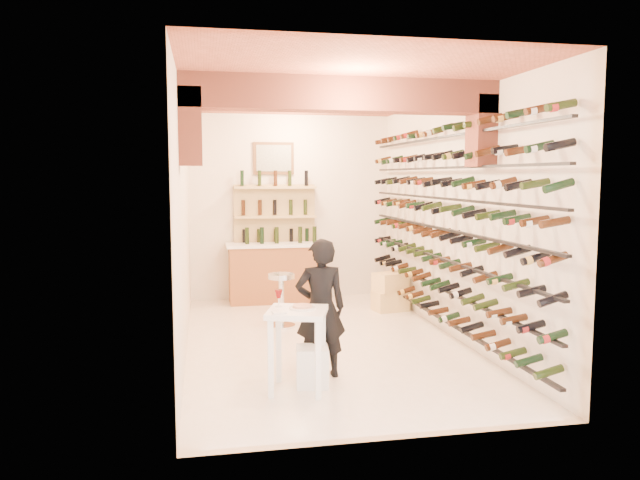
{
  "coord_description": "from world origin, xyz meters",
  "views": [
    {
      "loc": [
        -1.52,
        -7.56,
        2.14
      ],
      "look_at": [
        0.0,
        0.3,
        1.3
      ],
      "focal_mm": 34.14,
      "sensor_mm": 36.0,
      "label": 1
    }
  ],
  "objects_px": {
    "tasting_table": "(297,324)",
    "person": "(321,308)",
    "crate_lower": "(390,301)",
    "white_stool": "(312,366)",
    "chrome_barstool": "(281,296)",
    "wine_rack": "(438,221)",
    "back_counter": "(277,271)"
  },
  "relations": [
    {
      "from": "wine_rack",
      "to": "chrome_barstool",
      "type": "relative_size",
      "value": 7.45
    },
    {
      "from": "back_counter",
      "to": "tasting_table",
      "type": "height_order",
      "value": "back_counter"
    },
    {
      "from": "tasting_table",
      "to": "person",
      "type": "distance_m",
      "value": 0.49
    },
    {
      "from": "white_stool",
      "to": "chrome_barstool",
      "type": "relative_size",
      "value": 0.53
    },
    {
      "from": "wine_rack",
      "to": "person",
      "type": "xyz_separation_m",
      "value": [
        -1.84,
        -1.33,
        -0.8
      ]
    },
    {
      "from": "back_counter",
      "to": "white_stool",
      "type": "bearing_deg",
      "value": -92.0
    },
    {
      "from": "white_stool",
      "to": "person",
      "type": "bearing_deg",
      "value": 62.6
    },
    {
      "from": "white_stool",
      "to": "person",
      "type": "distance_m",
      "value": 0.62
    },
    {
      "from": "back_counter",
      "to": "chrome_barstool",
      "type": "distance_m",
      "value": 1.75
    },
    {
      "from": "tasting_table",
      "to": "person",
      "type": "relative_size",
      "value": 0.67
    },
    {
      "from": "crate_lower",
      "to": "white_stool",
      "type": "bearing_deg",
      "value": -119.88
    },
    {
      "from": "wine_rack",
      "to": "white_stool",
      "type": "bearing_deg",
      "value": -141.05
    },
    {
      "from": "person",
      "to": "chrome_barstool",
      "type": "distance_m",
      "value": 2.26
    },
    {
      "from": "back_counter",
      "to": "person",
      "type": "xyz_separation_m",
      "value": [
        -0.01,
        -3.98,
        0.21
      ]
    },
    {
      "from": "person",
      "to": "chrome_barstool",
      "type": "height_order",
      "value": "person"
    },
    {
      "from": "white_stool",
      "to": "chrome_barstool",
      "type": "distance_m",
      "value": 2.51
    },
    {
      "from": "back_counter",
      "to": "chrome_barstool",
      "type": "relative_size",
      "value": 2.22
    },
    {
      "from": "person",
      "to": "crate_lower",
      "type": "distance_m",
      "value": 3.46
    },
    {
      "from": "white_stool",
      "to": "chrome_barstool",
      "type": "bearing_deg",
      "value": 89.88
    },
    {
      "from": "white_stool",
      "to": "crate_lower",
      "type": "relative_size",
      "value": 0.77
    },
    {
      "from": "tasting_table",
      "to": "chrome_barstool",
      "type": "relative_size",
      "value": 1.31
    },
    {
      "from": "wine_rack",
      "to": "chrome_barstool",
      "type": "bearing_deg",
      "value": 155.44
    },
    {
      "from": "back_counter",
      "to": "crate_lower",
      "type": "distance_m",
      "value": 2.02
    },
    {
      "from": "wine_rack",
      "to": "white_stool",
      "type": "relative_size",
      "value": 14.11
    },
    {
      "from": "back_counter",
      "to": "person",
      "type": "height_order",
      "value": "person"
    },
    {
      "from": "person",
      "to": "crate_lower",
      "type": "xyz_separation_m",
      "value": [
        1.71,
        2.95,
        -0.59
      ]
    },
    {
      "from": "wine_rack",
      "to": "white_stool",
      "type": "xyz_separation_m",
      "value": [
        -1.98,
        -1.6,
        -1.35
      ]
    },
    {
      "from": "white_stool",
      "to": "person",
      "type": "xyz_separation_m",
      "value": [
        0.14,
        0.27,
        0.54
      ]
    },
    {
      "from": "wine_rack",
      "to": "white_stool",
      "type": "distance_m",
      "value": 2.88
    },
    {
      "from": "person",
      "to": "crate_lower",
      "type": "height_order",
      "value": "person"
    },
    {
      "from": "person",
      "to": "crate_lower",
      "type": "bearing_deg",
      "value": -120.06
    },
    {
      "from": "person",
      "to": "chrome_barstool",
      "type": "xyz_separation_m",
      "value": [
        -0.14,
        2.23,
        -0.3
      ]
    }
  ]
}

